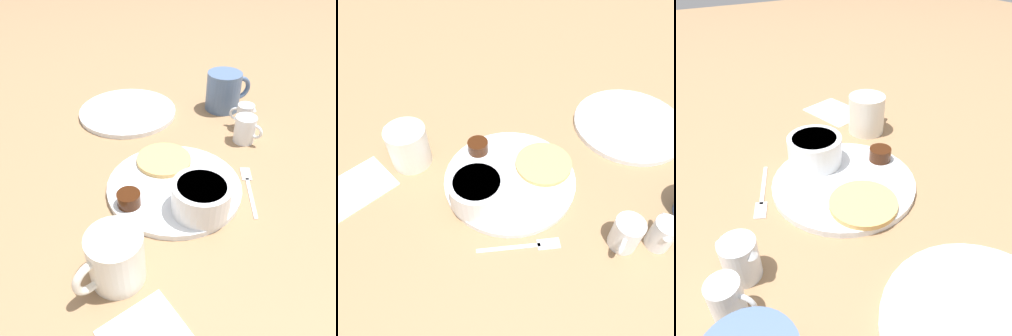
% 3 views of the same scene
% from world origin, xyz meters
% --- Properties ---
extents(ground_plane, '(4.00, 4.00, 0.00)m').
position_xyz_m(ground_plane, '(0.00, 0.00, 0.00)').
color(ground_plane, '#93704C').
extents(plate, '(0.26, 0.26, 0.01)m').
position_xyz_m(plate, '(0.00, 0.00, 0.01)').
color(plate, white).
rests_on(plate, ground_plane).
extents(pancake_stack, '(0.12, 0.12, 0.01)m').
position_xyz_m(pancake_stack, '(0.08, -0.01, 0.02)').
color(pancake_stack, tan).
rests_on(pancake_stack, plate).
extents(bowl, '(0.10, 0.10, 0.06)m').
position_xyz_m(bowl, '(-0.08, -0.02, 0.04)').
color(bowl, white).
rests_on(bowl, plate).
extents(syrup_cup, '(0.04, 0.04, 0.03)m').
position_xyz_m(syrup_cup, '(-0.02, 0.10, 0.02)').
color(syrup_cup, '#38190A').
rests_on(syrup_cup, plate).
extents(butter_ramekin, '(0.04, 0.04, 0.04)m').
position_xyz_m(butter_ramekin, '(-0.10, -0.01, 0.03)').
color(butter_ramekin, white).
rests_on(butter_ramekin, plate).
extents(coffee_mug, '(0.08, 0.11, 0.09)m').
position_xyz_m(coffee_mug, '(-0.15, 0.15, 0.04)').
color(coffee_mug, silver).
rests_on(coffee_mug, ground_plane).
extents(creamer_pitcher_near, '(0.07, 0.05, 0.07)m').
position_xyz_m(creamer_pitcher_near, '(0.10, -0.22, 0.03)').
color(creamer_pitcher_near, white).
rests_on(creamer_pitcher_near, ground_plane).
extents(creamer_pitcher_far, '(0.05, 0.05, 0.07)m').
position_xyz_m(creamer_pitcher_far, '(0.15, -0.25, 0.03)').
color(creamer_pitcher_far, white).
rests_on(creamer_pitcher_far, ground_plane).
extents(fork, '(0.14, 0.07, 0.00)m').
position_xyz_m(fork, '(-0.05, -0.14, 0.00)').
color(fork, silver).
rests_on(fork, ground_plane).
extents(napkin, '(0.16, 0.13, 0.00)m').
position_xyz_m(napkin, '(-0.28, 0.14, 0.00)').
color(napkin, white).
rests_on(napkin, ground_plane).
extents(far_plate, '(0.26, 0.26, 0.01)m').
position_xyz_m(far_plate, '(0.33, 0.00, 0.01)').
color(far_plate, white).
rests_on(far_plate, ground_plane).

